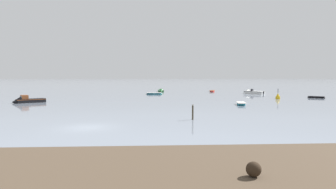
{
  "coord_description": "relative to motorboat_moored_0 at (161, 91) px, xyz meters",
  "views": [
    {
      "loc": [
        6.07,
        -27.62,
        4.82
      ],
      "look_at": [
        9.74,
        39.6,
        0.51
      ],
      "focal_mm": 31.59,
      "sensor_mm": 36.0,
      "label": 1
    }
  ],
  "objects": [
    {
      "name": "ground_plane",
      "position": [
        -8.76,
        -60.38,
        -0.21
      ],
      "size": [
        800.0,
        800.0,
        0.0
      ],
      "primitive_type": "plane",
      "color": "gray"
    },
    {
      "name": "tidal_rock_near",
      "position": [
        1.88,
        -75.13,
        0.38
      ],
      "size": [
        0.7,
        0.7,
        0.7
      ],
      "primitive_type": "sphere",
      "color": "#2D2116",
      "rests_on": "mudflat_shore"
    },
    {
      "name": "motorboat_moored_0",
      "position": [
        0.0,
        0.0,
        0.0
      ],
      "size": [
        1.69,
        4.56,
        1.53
      ],
      "rotation": [
        0.0,
        0.0,
        4.73
      ],
      "color": "#23602D",
      "rests_on": "ground"
    },
    {
      "name": "rowboat_moored_0",
      "position": [
        -2.13,
        -12.24,
        -0.04
      ],
      "size": [
        4.11,
        1.55,
        0.64
      ],
      "rotation": [
        0.0,
        0.0,
        6.24
      ],
      "color": "#197084",
      "rests_on": "ground"
    },
    {
      "name": "motorboat_moored_1",
      "position": [
        23.84,
        -10.74,
        0.07
      ],
      "size": [
        5.53,
        5.66,
        2.02
      ],
      "rotation": [
        0.0,
        0.0,
        2.33
      ],
      "color": "white",
      "rests_on": "ground"
    },
    {
      "name": "rowboat_moored_1",
      "position": [
        32.66,
        -26.47,
        -0.06
      ],
      "size": [
        3.58,
        3.04,
        0.56
      ],
      "rotation": [
        0.0,
        0.0,
        5.66
      ],
      "color": "black",
      "rests_on": "ground"
    },
    {
      "name": "motorboat_moored_2",
      "position": [
        -25.07,
        -34.42,
        0.1
      ],
      "size": [
        5.59,
        4.58,
        2.08
      ],
      "rotation": [
        0.0,
        0.0,
        3.73
      ],
      "color": "black",
      "rests_on": "ground"
    },
    {
      "name": "rowboat_moored_2",
      "position": [
        11.99,
        -40.31,
        -0.05
      ],
      "size": [
        2.0,
        4.02,
        0.61
      ],
      "rotation": [
        0.0,
        0.0,
        4.53
      ],
      "color": "#197084",
      "rests_on": "ground"
    },
    {
      "name": "rowboat_moored_4",
      "position": [
        15.4,
        -0.29,
        -0.05
      ],
      "size": [
        2.59,
        3.91,
        0.58
      ],
      "rotation": [
        0.0,
        0.0,
        1.18
      ],
      "color": "red",
      "rests_on": "ground"
    },
    {
      "name": "channel_buoy",
      "position": [
        23.35,
        -28.38,
        0.25
      ],
      "size": [
        0.9,
        0.9,
        2.3
      ],
      "color": "gold",
      "rests_on": "ground"
    },
    {
      "name": "mooring_post_near",
      "position": [
        1.76,
        -56.08,
        0.59
      ],
      "size": [
        0.22,
        0.22,
        1.86
      ],
      "color": "#3B3323",
      "rests_on": "ground"
    }
  ]
}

